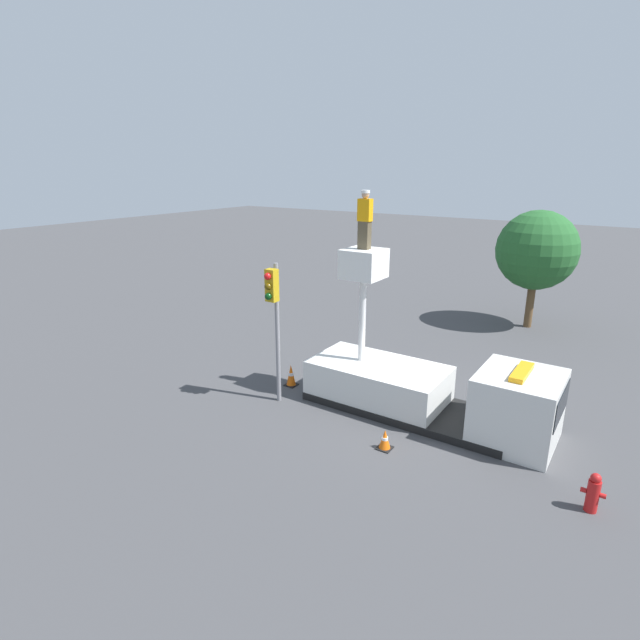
% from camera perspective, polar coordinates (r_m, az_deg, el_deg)
% --- Properties ---
extents(ground_plane, '(120.00, 120.00, 0.00)m').
position_cam_1_polar(ground_plane, '(16.26, 9.96, -10.14)').
color(ground_plane, '#424244').
extents(bucket_truck, '(7.54, 2.41, 4.97)m').
position_cam_1_polar(bucket_truck, '(15.68, 12.03, -7.70)').
color(bucket_truck, black).
rests_on(bucket_truck, ground).
extents(worker, '(0.40, 0.26, 1.75)m').
position_cam_1_polar(worker, '(15.29, 5.15, 11.33)').
color(worker, brown).
rests_on(worker, bucket_truck).
extents(traffic_light_pole, '(0.34, 0.57, 4.58)m').
position_cam_1_polar(traffic_light_pole, '(15.44, -5.31, 1.56)').
color(traffic_light_pole, gray).
rests_on(traffic_light_pole, ground).
extents(fire_hydrant, '(0.51, 0.27, 0.95)m').
position_cam_1_polar(fire_hydrant, '(13.18, 28.76, -16.93)').
color(fire_hydrant, red).
rests_on(fire_hydrant, ground).
extents(traffic_cone_rear, '(0.41, 0.41, 0.77)m').
position_cam_1_polar(traffic_cone_rear, '(17.60, -3.33, -6.35)').
color(traffic_cone_rear, black).
rests_on(traffic_cone_rear, ground).
extents(traffic_cone_curbside, '(0.40, 0.40, 0.57)m').
position_cam_1_polar(traffic_cone_curbside, '(14.06, 7.42, -13.43)').
color(traffic_cone_curbside, black).
rests_on(traffic_cone_curbside, ground).
extents(tree_left_bg, '(3.64, 3.64, 5.51)m').
position_cam_1_polar(tree_left_bg, '(25.14, 23.54, 7.30)').
color(tree_left_bg, brown).
rests_on(tree_left_bg, ground).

